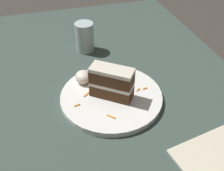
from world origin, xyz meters
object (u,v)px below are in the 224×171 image
at_px(plate, 112,97).
at_px(drinking_glass, 85,39).
at_px(orange_garnish, 112,72).
at_px(cake_slice, 111,83).
at_px(cream_dollop, 83,77).

distance_m(plate, drinking_glass, 0.30).
bearing_deg(plate, orange_garnish, 163.80).
relative_size(plate, drinking_glass, 2.75).
xyz_separation_m(cake_slice, cream_dollop, (-0.09, -0.06, -0.03)).
height_order(cake_slice, drinking_glass, cake_slice).
bearing_deg(orange_garnish, plate, -16.20).
xyz_separation_m(plate, orange_garnish, (-0.11, 0.03, 0.01)).
height_order(cream_dollop, orange_garnish, cream_dollop).
bearing_deg(cake_slice, orange_garnish, -160.99).
bearing_deg(drinking_glass, cake_slice, 2.89).
height_order(plate, cream_dollop, cream_dollop).
bearing_deg(plate, cream_dollop, -140.23).
xyz_separation_m(orange_garnish, drinking_glass, (-0.19, -0.05, 0.03)).
xyz_separation_m(plate, drinking_glass, (-0.30, -0.02, 0.04)).
bearing_deg(drinking_glass, orange_garnish, 14.76).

